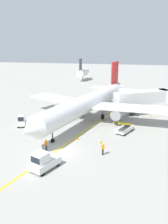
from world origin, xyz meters
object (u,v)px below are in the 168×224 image
Objects in this scene: jet_bridge at (148,97)px; belt_loader_forward_hold at (125,128)px; airliner at (89,102)px; safety_cone_wingtip_right at (101,142)px; safety_cone_nose_left at (38,116)px; safety_cone_nose_right at (78,138)px; ground_crew_marshaller at (46,144)px; safety_cone_wingtip_left at (151,116)px; ground_crew_wing_walker at (103,149)px; pushback_tug at (44,161)px; baggage_tug_near_wing at (22,121)px.

belt_loader_forward_hold is (-3.78, -12.09, -2.77)m from jet_bridge.
airliner is 9.23m from belt_loader_forward_hold.
jet_bridge is 27.39× the size of safety_cone_wingtip_right.
safety_cone_nose_right is (10.60, -8.88, 0.00)m from safety_cone_nose_left.
ground_crew_marshaller is 23.69m from safety_cone_wingtip_left.
ground_crew_wing_walker is at bearing -42.23° from safety_cone_nose_right.
pushback_tug reaches higher than ground_crew_marshaller.
jet_bridge is 21.76m from ground_crew_wing_walker.
jet_bridge is 7.09× the size of ground_crew_marshaller.
jet_bridge is 27.39× the size of safety_cone_nose_left.
safety_cone_wingtip_left is (12.71, 23.44, -0.77)m from pushback_tug.
ground_crew_marshaller is at bearing -136.60° from belt_loader_forward_hold.
ground_crew_wing_walker is at bearing -25.45° from baggage_tug_near_wing.
ground_crew_marshaller is (-2.67, -14.50, -2.51)m from airliner.
safety_cone_nose_right is (1.51, 9.19, -0.77)m from pushback_tug.
jet_bridge is 4.21m from safety_cone_wingtip_left.
airliner reaches higher than safety_cone_wingtip_left.
belt_loader_forward_hold is (8.14, 13.82, -0.22)m from pushback_tug.
safety_cone_nose_right is at bearing -128.16° from safety_cone_wingtip_left.
safety_cone_nose_right is 1.00× the size of safety_cone_wingtip_left.
safety_cone_wingtip_right is at bearing 31.54° from ground_crew_marshaller.
safety_cone_nose_right is (0.47, -9.90, -3.20)m from airliner.
safety_cone_nose_left is 13.83m from safety_cone_nose_right.
safety_cone_nose_right is at bearing 137.77° from ground_crew_wing_walker.
safety_cone_wingtip_right is (4.12, -10.34, -3.20)m from airliner.
airliner reaches higher than ground_crew_wing_walker.
ground_crew_wing_walker is at bearing -70.50° from airliner.
pushback_tug is 7.89m from ground_crew_wing_walker.
ground_crew_wing_walker is (5.99, 5.13, -0.08)m from pushback_tug.
ground_crew_marshaller reaches higher than safety_cone_nose_right.
safety_cone_nose_right is (-10.40, -16.71, -3.32)m from jet_bridge.
safety_cone_nose_left is (-15.08, 12.94, -0.69)m from ground_crew_wing_walker.
safety_cone_nose_left and safety_cone_wingtip_left have the same top height.
airliner is 79.42× the size of safety_cone_nose_left.
ground_crew_marshaller is at bearing -175.89° from ground_crew_wing_walker.
belt_loader_forward_hold is 11.57× the size of safety_cone_wingtip_right.
airliner is at bearing 143.40° from belt_loader_forward_hold.
belt_loader_forward_hold is 8.95m from ground_crew_wing_walker.
baggage_tug_near_wing is at bearing 154.55° from ground_crew_wing_walker.
ground_crew_marshaller is (-1.62, 4.59, -0.08)m from pushback_tug.
safety_cone_nose_left is at bearing 139.37° from ground_crew_wing_walker.
pushback_tug is 0.79× the size of belt_loader_forward_hold.
belt_loader_forward_hold is 2.99× the size of ground_crew_marshaller.
baggage_tug_near_wing is 11.60m from safety_cone_nose_right.
ground_crew_marshaller is 1.00× the size of ground_crew_wing_walker.
baggage_tug_near_wing is at bearing -175.86° from belt_loader_forward_hold.
belt_loader_forward_hold is 5.90m from safety_cone_wingtip_right.
safety_cone_nose_left is at bearing -174.26° from airliner.
baggage_tug_near_wing is at bearing -94.98° from safety_cone_nose_left.
jet_bridge is 18.73m from safety_cone_wingtip_right.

